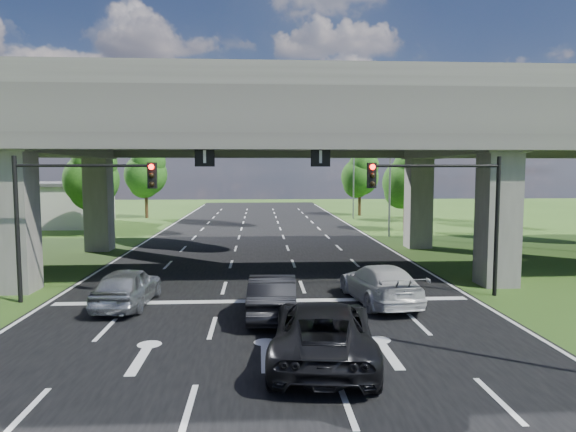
{
  "coord_description": "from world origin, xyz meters",
  "views": [
    {
      "loc": [
        -0.2,
        -17.29,
        5.39
      ],
      "look_at": [
        1.3,
        8.77,
        3.09
      ],
      "focal_mm": 32.0,
      "sensor_mm": 36.0,
      "label": 1
    }
  ],
  "objects": [
    {
      "name": "car_silver",
      "position": [
        -5.4,
        3.0,
        0.81
      ],
      "size": [
        2.1,
        4.67,
        1.56
      ],
      "primitive_type": "imported",
      "rotation": [
        0.0,
        0.0,
        3.08
      ],
      "color": "#AAAEB2",
      "rests_on": "road"
    },
    {
      "name": "overpass",
      "position": [
        0.0,
        12.0,
        7.92
      ],
      "size": [
        80.0,
        15.0,
        10.0
      ],
      "color": "#3A3835",
      "rests_on": "ground"
    },
    {
      "name": "tree_left_mid",
      "position": [
        -16.95,
        34.0,
        4.17
      ],
      "size": [
        3.91,
        3.9,
        6.76
      ],
      "color": "black",
      "rests_on": "ground"
    },
    {
      "name": "ground",
      "position": [
        0.0,
        0.0,
        0.0
      ],
      "size": [
        160.0,
        160.0,
        0.0
      ],
      "primitive_type": "plane",
      "color": "#2D4E19",
      "rests_on": "ground"
    },
    {
      "name": "tree_left_far",
      "position": [
        -12.95,
        42.0,
        5.14
      ],
      "size": [
        4.8,
        4.8,
        8.32
      ],
      "color": "black",
      "rests_on": "ground"
    },
    {
      "name": "signal_left",
      "position": [
        -7.82,
        3.94,
        4.19
      ],
      "size": [
        5.76,
        0.54,
        6.0
      ],
      "color": "black",
      "rests_on": "ground"
    },
    {
      "name": "road",
      "position": [
        0.0,
        10.0,
        0.01
      ],
      "size": [
        18.0,
        120.0,
        0.03
      ],
      "primitive_type": "cube",
      "color": "black",
      "rests_on": "ground"
    },
    {
      "name": "car_dark",
      "position": [
        0.3,
        1.24,
        0.82
      ],
      "size": [
        1.88,
        4.85,
        1.57
      ],
      "primitive_type": "imported",
      "rotation": [
        0.0,
        0.0,
        3.1
      ],
      "color": "black",
      "rests_on": "road"
    },
    {
      "name": "car_trailing",
      "position": [
        1.61,
        -3.21,
        0.87
      ],
      "size": [
        3.47,
        6.32,
        1.68
      ],
      "primitive_type": "imported",
      "rotation": [
        0.0,
        0.0,
        3.02
      ],
      "color": "black",
      "rests_on": "road"
    },
    {
      "name": "tree_right_far",
      "position": [
        12.05,
        44.0,
        4.82
      ],
      "size": [
        4.5,
        4.5,
        7.8
      ],
      "color": "black",
      "rests_on": "ground"
    },
    {
      "name": "signal_right",
      "position": [
        7.82,
        3.94,
        4.19
      ],
      "size": [
        5.76,
        0.54,
        6.0
      ],
      "color": "black",
      "rests_on": "ground"
    },
    {
      "name": "streetlight_far",
      "position": [
        10.1,
        24.0,
        5.85
      ],
      "size": [
        3.38,
        0.25,
        10.0
      ],
      "color": "gray",
      "rests_on": "ground"
    },
    {
      "name": "tree_left_near",
      "position": [
        -13.95,
        26.0,
        4.82
      ],
      "size": [
        4.5,
        4.5,
        7.8
      ],
      "color": "black",
      "rests_on": "ground"
    },
    {
      "name": "car_white",
      "position": [
        4.72,
        3.0,
        0.81
      ],
      "size": [
        2.8,
        5.57,
        1.55
      ],
      "primitive_type": "imported",
      "rotation": [
        0.0,
        0.0,
        3.26
      ],
      "color": "#BDBDBD",
      "rests_on": "road"
    },
    {
      "name": "streetlight_beyond",
      "position": [
        10.1,
        40.0,
        5.85
      ],
      "size": [
        3.38,
        0.25,
        10.0
      ],
      "color": "gray",
      "rests_on": "ground"
    },
    {
      "name": "tree_right_mid",
      "position": [
        16.05,
        36.0,
        4.17
      ],
      "size": [
        3.91,
        3.9,
        6.76
      ],
      "color": "black",
      "rests_on": "ground"
    },
    {
      "name": "tree_right_near",
      "position": [
        13.05,
        28.0,
        4.5
      ],
      "size": [
        4.2,
        4.2,
        7.28
      ],
      "color": "black",
      "rests_on": "ground"
    }
  ]
}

